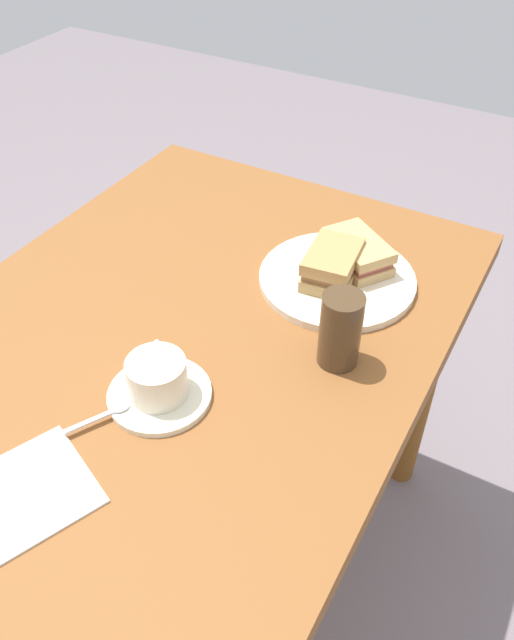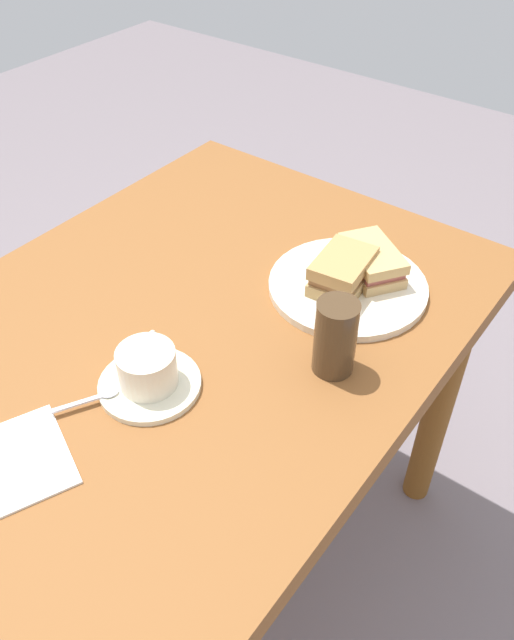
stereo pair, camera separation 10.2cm
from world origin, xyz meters
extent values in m
plane|color=slate|center=(0.00, 0.00, 0.00)|extent=(6.00, 6.00, 0.00)
cube|color=brown|center=(0.00, 0.00, 0.72)|extent=(1.30, 0.79, 0.05)
cylinder|color=brown|center=(0.58, -0.32, 0.35)|extent=(0.06, 0.06, 0.70)
cylinder|color=brown|center=(0.58, 0.32, 0.35)|extent=(0.06, 0.06, 0.70)
cylinder|color=beige|center=(0.35, -0.17, 0.75)|extent=(0.28, 0.28, 0.01)
cube|color=tan|center=(0.34, -0.16, 0.77)|extent=(0.13, 0.10, 0.02)
cube|color=brown|center=(0.34, -0.16, 0.79)|extent=(0.12, 0.09, 0.01)
cube|color=#B0844C|center=(0.34, -0.16, 0.81)|extent=(0.13, 0.10, 0.02)
cube|color=tan|center=(0.40, -0.19, 0.77)|extent=(0.14, 0.15, 0.02)
cube|color=#AA564C|center=(0.40, -0.19, 0.78)|extent=(0.13, 0.14, 0.01)
cube|color=tan|center=(0.40, -0.19, 0.80)|extent=(0.14, 0.15, 0.02)
cylinder|color=beige|center=(-0.02, -0.06, 0.75)|extent=(0.15, 0.15, 0.01)
cylinder|color=beige|center=(-0.02, -0.06, 0.78)|extent=(0.09, 0.09, 0.06)
cylinder|color=#A9764A|center=(-0.02, -0.06, 0.81)|extent=(0.08, 0.08, 0.01)
torus|color=beige|center=(0.02, -0.03, 0.78)|extent=(0.04, 0.03, 0.04)
cube|color=silver|center=(-0.12, -0.01, 0.76)|extent=(0.07, 0.04, 0.00)
ellipsoid|color=silver|center=(-0.08, -0.03, 0.76)|extent=(0.03, 0.03, 0.01)
cube|color=white|center=(-0.24, -0.01, 0.75)|extent=(0.20, 0.20, 0.00)
cylinder|color=#46321E|center=(0.17, -0.25, 0.81)|extent=(0.06, 0.06, 0.12)
camera|label=1|loc=(-0.50, -0.49, 1.45)|focal=36.07mm
camera|label=2|loc=(-0.45, -0.57, 1.45)|focal=36.07mm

